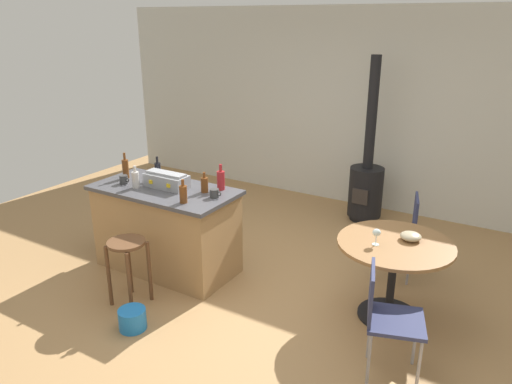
% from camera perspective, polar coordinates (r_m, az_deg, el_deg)
% --- Properties ---
extents(ground_plane, '(8.80, 8.80, 0.00)m').
position_cam_1_polar(ground_plane, '(4.75, -1.11, -12.43)').
color(ground_plane, '#A37A4C').
extents(back_wall, '(8.00, 0.10, 2.70)m').
position_cam_1_polar(back_wall, '(6.88, 12.49, 9.40)').
color(back_wall, beige).
rests_on(back_wall, ground_plane).
extents(kitchen_island, '(1.50, 0.75, 0.90)m').
position_cam_1_polar(kitchen_island, '(5.18, -10.45, -4.24)').
color(kitchen_island, '#A37A4C').
rests_on(kitchen_island, ground_plane).
extents(wooden_stool, '(0.35, 0.35, 0.63)m').
position_cam_1_polar(wooden_stool, '(4.62, -14.82, -7.42)').
color(wooden_stool, brown).
rests_on(wooden_stool, ground_plane).
extents(dining_table, '(0.99, 0.99, 0.73)m').
position_cam_1_polar(dining_table, '(4.39, 15.85, -7.73)').
color(dining_table, black).
rests_on(dining_table, ground_plane).
extents(folding_chair_near, '(0.50, 0.50, 0.88)m').
position_cam_1_polar(folding_chair_near, '(3.72, 15.06, -13.67)').
color(folding_chair_near, navy).
rests_on(folding_chair_near, ground_plane).
extents(folding_chair_far, '(0.49, 0.49, 0.88)m').
position_cam_1_polar(folding_chair_far, '(5.12, 16.67, -4.19)').
color(folding_chair_far, navy).
rests_on(folding_chair_far, ground_plane).
extents(wood_stove, '(0.44, 0.45, 2.12)m').
position_cam_1_polar(wood_stove, '(6.48, 12.82, 1.16)').
color(wood_stove, black).
rests_on(wood_stove, ground_plane).
extents(toolbox, '(0.46, 0.22, 0.16)m').
position_cam_1_polar(toolbox, '(5.01, -10.45, 1.36)').
color(toolbox, gray).
rests_on(toolbox, kitchen_island).
extents(bottle_0, '(0.08, 0.08, 0.26)m').
position_cam_1_polar(bottle_0, '(4.87, -4.15, 1.43)').
color(bottle_0, maroon).
rests_on(bottle_0, kitchen_island).
extents(bottle_1, '(0.07, 0.07, 0.28)m').
position_cam_1_polar(bottle_1, '(5.39, -15.06, 2.69)').
color(bottle_1, '#603314').
rests_on(bottle_1, kitchen_island).
extents(bottle_2, '(0.07, 0.07, 0.23)m').
position_cam_1_polar(bottle_2, '(4.56, -8.53, -0.21)').
color(bottle_2, '#603314').
rests_on(bottle_2, kitchen_island).
extents(bottle_3, '(0.07, 0.07, 0.25)m').
position_cam_1_polar(bottle_3, '(5.28, -11.45, 2.50)').
color(bottle_3, black).
rests_on(bottle_3, kitchen_island).
extents(bottle_4, '(0.07, 0.07, 0.21)m').
position_cam_1_polar(bottle_4, '(4.81, -6.07, 0.89)').
color(bottle_4, '#603314').
rests_on(bottle_4, kitchen_island).
extents(bottle_5, '(0.07, 0.07, 0.23)m').
position_cam_1_polar(bottle_5, '(5.06, -13.95, 1.45)').
color(bottle_5, '#B7B2AD').
rests_on(bottle_5, kitchen_island).
extents(cup_0, '(0.13, 0.09, 0.08)m').
position_cam_1_polar(cup_0, '(4.67, -4.88, -0.15)').
color(cup_0, '#383838').
rests_on(cup_0, kitchen_island).
extents(cup_1, '(0.12, 0.08, 0.09)m').
position_cam_1_polar(cup_1, '(5.23, -15.27, 1.42)').
color(cup_1, '#383838').
rests_on(cup_1, kitchen_island).
extents(wine_glass, '(0.07, 0.07, 0.14)m').
position_cam_1_polar(wine_glass, '(4.19, 13.97, -4.70)').
color(wine_glass, silver).
rests_on(wine_glass, dining_table).
extents(serving_bowl, '(0.18, 0.18, 0.07)m').
position_cam_1_polar(serving_bowl, '(4.38, 17.69, -4.97)').
color(serving_bowl, tan).
rests_on(serving_bowl, dining_table).
extents(plastic_bucket, '(0.24, 0.24, 0.19)m').
position_cam_1_polar(plastic_bucket, '(4.44, -14.30, -14.25)').
color(plastic_bucket, blue).
rests_on(plastic_bucket, ground_plane).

